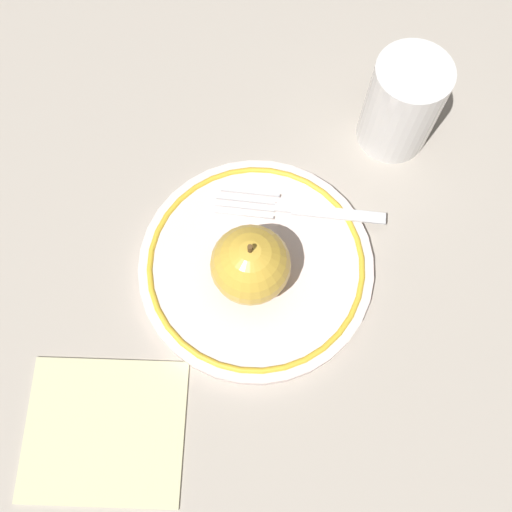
{
  "coord_description": "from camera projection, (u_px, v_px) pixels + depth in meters",
  "views": [
    {
      "loc": [
        0.17,
        -0.06,
        0.55
      ],
      "look_at": [
        -0.01,
        -0.01,
        0.04
      ],
      "focal_mm": 40.0,
      "sensor_mm": 36.0,
      "label": 1
    }
  ],
  "objects": [
    {
      "name": "ground_plane",
      "position": [
        272.0,
        278.0,
        0.58
      ],
      "size": [
        2.0,
        2.0,
        0.0
      ],
      "primitive_type": "plane",
      "color": "#ACA295"
    },
    {
      "name": "plate",
      "position": [
        256.0,
        266.0,
        0.58
      ],
      "size": [
        0.24,
        0.24,
        0.02
      ],
      "color": "silver",
      "rests_on": "ground_plane"
    },
    {
      "name": "apple_red_whole",
      "position": [
        250.0,
        262.0,
        0.53
      ],
      "size": [
        0.08,
        0.08,
        0.08
      ],
      "color": "gold",
      "rests_on": "plate"
    },
    {
      "name": "fork",
      "position": [
        305.0,
        210.0,
        0.59
      ],
      "size": [
        0.08,
        0.17,
        0.0
      ],
      "rotation": [
        0.0,
        0.0,
        4.34
      ],
      "color": "silver",
      "rests_on": "plate"
    },
    {
      "name": "drinking_glass",
      "position": [
        402.0,
        105.0,
        0.59
      ],
      "size": [
        0.08,
        0.08,
        0.11
      ],
      "primitive_type": "cylinder",
      "color": "silver",
      "rests_on": "ground_plane"
    },
    {
      "name": "napkin_folded",
      "position": [
        104.0,
        430.0,
        0.53
      ],
      "size": [
        0.17,
        0.18,
        0.01
      ],
      "primitive_type": "cube",
      "rotation": [
        0.0,
        0.0,
        -0.29
      ],
      "color": "beige",
      "rests_on": "ground_plane"
    }
  ]
}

